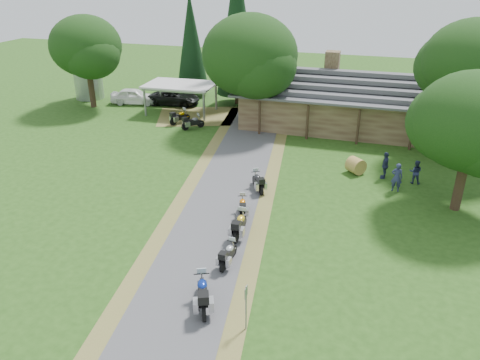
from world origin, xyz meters
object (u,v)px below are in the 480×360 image
(motorcycle_row_a, at_px, (203,292))
(motorcycle_carport_a, at_px, (180,116))
(silo, at_px, (87,70))
(carport, at_px, (181,98))
(lodge, at_px, (363,100))
(motorcycle_carport_b, at_px, (193,122))
(motorcycle_row_c, at_px, (240,224))
(car_white_sedan, at_px, (134,94))
(motorcycle_row_b, at_px, (228,253))
(motorcycle_row_e, at_px, (258,181))
(hay_bale, at_px, (356,166))
(motorcycle_row_d, at_px, (243,206))
(car_dark_suv, at_px, (174,94))

(motorcycle_row_a, relative_size, motorcycle_carport_a, 1.10)
(silo, distance_m, carport, 11.75)
(silo, bearing_deg, lodge, -2.91)
(motorcycle_carport_b, bearing_deg, motorcycle_row_c, -108.92)
(car_white_sedan, distance_m, motorcycle_row_b, 29.86)
(carport, height_order, motorcycle_row_e, carport)
(car_white_sedan, xyz_separation_m, motorcycle_row_b, (18.02, -23.81, -0.41))
(hay_bale, bearing_deg, motorcycle_row_d, -125.55)
(silo, height_order, motorcycle_row_e, silo)
(motorcycle_row_d, bearing_deg, motorcycle_row_c, 175.80)
(car_white_sedan, height_order, motorcycle_carport_a, car_white_sedan)
(car_white_sedan, height_order, motorcycle_row_e, car_white_sedan)
(motorcycle_row_c, bearing_deg, motorcycle_row_b, -177.25)
(car_dark_suv, distance_m, motorcycle_row_d, 24.00)
(silo, xyz_separation_m, motorcycle_row_e, (22.88, -16.24, -2.31))
(motorcycle_row_c, xyz_separation_m, motorcycle_row_e, (-0.51, 5.53, -0.05))
(motorcycle_carport_a, height_order, motorcycle_carport_b, motorcycle_carport_a)
(motorcycle_carport_b, bearing_deg, car_white_sedan, 98.06)
(silo, relative_size, motorcycle_carport_b, 3.10)
(motorcycle_row_c, xyz_separation_m, motorcycle_carport_b, (-9.03, 15.52, -0.04))
(motorcycle_row_c, bearing_deg, silo, 44.43)
(motorcycle_row_c, xyz_separation_m, hay_bale, (5.18, 10.04, -0.14))
(motorcycle_row_c, distance_m, motorcycle_carport_a, 19.73)
(motorcycle_row_d, bearing_deg, silo, 32.13)
(lodge, distance_m, carport, 16.80)
(motorcycle_row_a, xyz_separation_m, motorcycle_row_b, (0.05, 3.21, -0.14))
(motorcycle_row_a, bearing_deg, car_white_sedan, 9.88)
(silo, bearing_deg, hay_bale, -22.31)
(car_dark_suv, bearing_deg, motorcycle_row_b, -154.43)
(motorcycle_carport_a, bearing_deg, car_dark_suv, 55.54)
(car_white_sedan, bearing_deg, silo, 70.83)
(motorcycle_row_d, bearing_deg, motorcycle_carport_a, 18.06)
(car_dark_suv, relative_size, motorcycle_carport_a, 2.86)
(motorcycle_row_b, height_order, motorcycle_carport_a, motorcycle_carport_a)
(motorcycle_row_b, bearing_deg, motorcycle_row_d, 12.09)
(motorcycle_row_d, bearing_deg, carport, 15.79)
(motorcycle_row_a, distance_m, motorcycle_row_b, 3.21)
(lodge, xyz_separation_m, hay_bale, (0.36, -10.29, -1.90))
(carport, relative_size, motorcycle_row_c, 3.21)
(car_dark_suv, xyz_separation_m, hay_bale, (18.95, -12.05, -0.52))
(car_dark_suv, xyz_separation_m, motorcycle_row_a, (13.96, -27.95, -0.34))
(motorcycle_row_a, bearing_deg, lodge, -33.78)
(lodge, height_order, motorcycle_row_c, lodge)
(motorcycle_row_e, bearing_deg, silo, 23.08)
(carport, bearing_deg, motorcycle_row_c, -61.22)
(carport, height_order, car_white_sedan, carport)
(car_dark_suv, bearing_deg, motorcycle_row_c, -152.04)
(car_dark_suv, relative_size, motorcycle_carport_b, 2.94)
(hay_bale, bearing_deg, car_white_sedan, 154.17)
(motorcycle_row_e, xyz_separation_m, motorcycle_carport_a, (-10.20, 11.04, 0.03))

